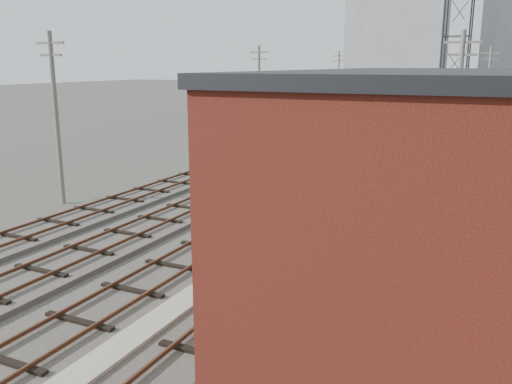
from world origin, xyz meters
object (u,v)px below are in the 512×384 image
Objects in this scene: switch_stand at (261,188)px; site_trailer at (335,126)px; car_red at (233,140)px; car_silver at (273,132)px; car_grey at (273,131)px; signal_mast at (239,293)px.

site_trailer is at bearing 74.15° from switch_stand.
switch_stand is 20.16m from car_red.
switch_stand is 0.35× the size of car_silver.
car_red is at bearing -159.12° from car_grey.
switch_stand reaches higher than car_grey.
signal_mast is 2.77× the size of switch_stand.
car_silver is 0.79m from car_grey.
car_silver is at bearing -2.68° from car_red.
signal_mast reaches higher than switch_stand.
signal_mast is at bearing -91.39° from switch_stand.
switch_stand is at bearing -132.11° from car_grey.
switch_stand is at bearing 175.33° from car_silver.
car_silver is (0.95, 6.90, 0.02)m from car_red.
site_trailer reaches higher than car_red.
switch_stand reaches higher than car_silver.
car_silver reaches higher than car_grey.
car_grey is (-6.09, -1.66, -0.64)m from site_trailer.
site_trailer is 1.52× the size of car_silver.
site_trailer is at bearing -94.44° from car_silver.
site_trailer is 11.49m from car_red.
car_red is at bearing 145.36° from car_silver.
site_trailer is at bearing -49.07° from car_grey.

